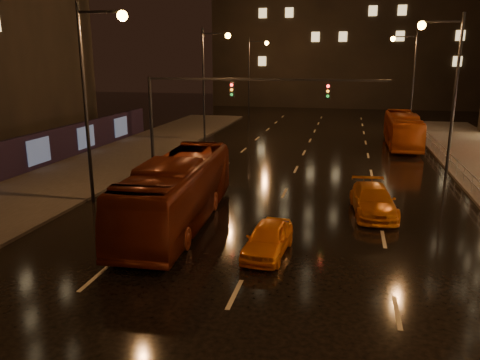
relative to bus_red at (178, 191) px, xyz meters
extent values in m
plane|color=black|center=(4.06, 10.08, -1.55)|extent=(140.00, 140.00, 0.00)
cube|color=#38332D|center=(-9.44, 5.08, -1.47)|extent=(7.00, 70.00, 0.15)
cylinder|color=black|center=(-5.54, 10.08, 1.55)|extent=(0.22, 0.22, 6.20)
cube|color=black|center=(2.06, 10.08, 4.55)|extent=(15.20, 0.14, 0.14)
cube|color=black|center=(0.06, 10.08, 3.90)|extent=(0.32, 0.18, 0.95)
cube|color=black|center=(6.06, 10.08, 3.90)|extent=(0.32, 0.18, 0.95)
sphere|color=#FF1E19|center=(0.06, 9.96, 4.20)|extent=(0.18, 0.18, 0.18)
cylinder|color=#99999E|center=(14.26, 34.08, -0.90)|extent=(0.04, 0.04, 1.00)
cube|color=#99999E|center=(14.26, 8.08, -0.45)|extent=(0.05, 56.00, 0.05)
cube|color=#99999E|center=(14.26, 8.08, -0.85)|extent=(0.05, 56.00, 0.05)
imported|color=#601E0D|center=(0.00, 0.00, 0.00)|extent=(3.26, 11.26, 3.10)
imported|color=#A63F10|center=(12.00, 22.89, -0.12)|extent=(2.46, 10.29, 2.86)
imported|color=orange|center=(4.56, -2.50, -0.92)|extent=(1.76, 3.78, 1.25)
imported|color=#CE6B13|center=(8.74, 3.44, -0.86)|extent=(2.37, 4.89, 1.37)
camera|label=1|loc=(7.27, -19.18, 5.80)|focal=35.00mm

